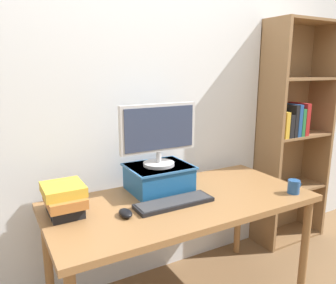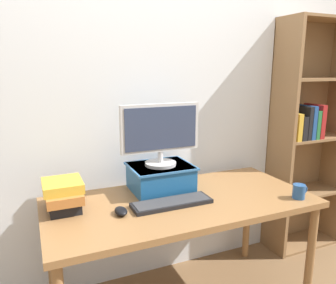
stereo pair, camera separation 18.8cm
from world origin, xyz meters
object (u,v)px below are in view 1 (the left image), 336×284
object	(u,v)px
bookshelf_unit	(291,133)
coffee_mug	(294,187)
computer_monitor	(159,133)
computer_mouse	(125,213)
book_stack	(64,199)
keyboard	(174,203)
riser_box	(159,177)
desk	(182,210)

from	to	relation	value
bookshelf_unit	coffee_mug	xyz separation A→B (m)	(-0.62, -0.57, -0.18)
computer_monitor	computer_mouse	xyz separation A→B (m)	(-0.33, -0.25, -0.35)
book_stack	coffee_mug	distance (m)	1.34
bookshelf_unit	keyboard	xyz separation A→B (m)	(-1.34, -0.36, -0.21)
computer_monitor	riser_box	bearing A→B (deg)	90.00
desk	computer_mouse	xyz separation A→B (m)	(-0.37, -0.05, 0.09)
keyboard	book_stack	world-z (taller)	book_stack
riser_box	computer_mouse	xyz separation A→B (m)	(-0.33, -0.25, -0.07)
riser_box	computer_mouse	size ratio (longest dim) A/B	3.68
computer_monitor	book_stack	size ratio (longest dim) A/B	1.91
desk	keyboard	size ratio (longest dim) A/B	3.40
bookshelf_unit	book_stack	bearing A→B (deg)	-174.49
desk	book_stack	size ratio (longest dim) A/B	5.93
keyboard	desk	bearing A→B (deg)	30.76
computer_mouse	riser_box	bearing A→B (deg)	37.44
computer_monitor	desk	bearing A→B (deg)	-75.79
computer_mouse	coffee_mug	size ratio (longest dim) A/B	1.04
computer_monitor	keyboard	world-z (taller)	computer_monitor
bookshelf_unit	coffee_mug	bearing A→B (deg)	-137.42
desk	computer_monitor	world-z (taller)	computer_monitor
riser_box	computer_monitor	xyz separation A→B (m)	(0.00, -0.00, 0.28)
coffee_mug	computer_monitor	bearing A→B (deg)	147.25
riser_box	coffee_mug	xyz separation A→B (m)	(0.70, -0.45, -0.04)
bookshelf_unit	computer_mouse	xyz separation A→B (m)	(-1.64, -0.37, -0.20)
desk	bookshelf_unit	distance (m)	1.33
computer_mouse	computer_monitor	bearing A→B (deg)	37.28
desk	riser_box	world-z (taller)	riser_box
bookshelf_unit	riser_box	distance (m)	1.33
computer_mouse	book_stack	bearing A→B (deg)	145.47
desk	computer_monitor	size ratio (longest dim) A/B	3.11
riser_box	coffee_mug	bearing A→B (deg)	-32.84
computer_mouse	desk	bearing A→B (deg)	8.11
computer_monitor	computer_mouse	bearing A→B (deg)	-142.72
book_stack	coffee_mug	xyz separation A→B (m)	(1.29, -0.38, -0.04)
book_stack	coffee_mug	world-z (taller)	book_stack
bookshelf_unit	coffee_mug	distance (m)	0.86
computer_monitor	computer_mouse	world-z (taller)	computer_monitor
keyboard	computer_monitor	bearing A→B (deg)	82.79
riser_box	book_stack	bearing A→B (deg)	-173.65
keyboard	coffee_mug	bearing A→B (deg)	-15.86
bookshelf_unit	keyboard	bearing A→B (deg)	-164.98
bookshelf_unit	book_stack	distance (m)	1.92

